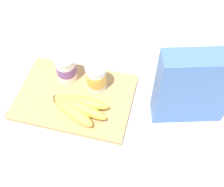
{
  "coord_description": "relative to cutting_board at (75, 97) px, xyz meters",
  "views": [
    {
      "loc": [
        0.24,
        -0.49,
        0.76
      ],
      "look_at": [
        0.12,
        0.0,
        0.07
      ],
      "focal_mm": 46.87,
      "sensor_mm": 36.0,
      "label": 1
    }
  ],
  "objects": [
    {
      "name": "yogurt_cup_back",
      "position": [
        0.06,
        0.05,
        0.05
      ],
      "size": [
        0.07,
        0.07,
        0.09
      ],
      "color": "white",
      "rests_on": "cutting_board"
    },
    {
      "name": "cutting_board",
      "position": [
        0.0,
        0.0,
        0.0
      ],
      "size": [
        0.36,
        0.25,
        0.02
      ],
      "primitive_type": "cube",
      "color": "tan",
      "rests_on": "ground_plane"
    },
    {
      "name": "cereal_box",
      "position": [
        0.34,
        0.03,
        0.12
      ],
      "size": [
        0.22,
        0.12,
        0.25
      ],
      "primitive_type": "cube",
      "rotation": [
        0.0,
        0.0,
        0.28
      ],
      "color": "#4770B7",
      "rests_on": "ground_plane"
    },
    {
      "name": "ground_plane",
      "position": [
        0.0,
        0.0,
        -0.01
      ],
      "size": [
        2.4,
        2.4,
        0.0
      ],
      "primitive_type": "plane",
      "color": "silver"
    },
    {
      "name": "yogurt_cup_front",
      "position": [
        -0.05,
        0.06,
        0.05
      ],
      "size": [
        0.07,
        0.07,
        0.09
      ],
      "color": "white",
      "rests_on": "cutting_board"
    },
    {
      "name": "banana_bunch",
      "position": [
        0.03,
        -0.05,
        0.03
      ],
      "size": [
        0.18,
        0.11,
        0.04
      ],
      "color": "#EBC949",
      "rests_on": "cutting_board"
    }
  ]
}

